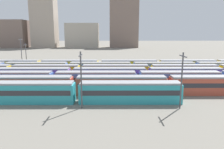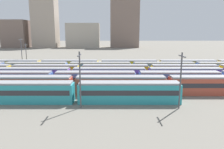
% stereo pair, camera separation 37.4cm
% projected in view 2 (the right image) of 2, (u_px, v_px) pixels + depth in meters
% --- Properties ---
extents(train_track_0, '(55.80, 3.06, 3.75)m').
position_uv_depth(train_track_0, '(23.00, 92.00, 37.96)').
color(train_track_0, teal).
rests_on(train_track_0, ground_plane).
extents(train_track_1, '(93.60, 3.06, 3.75)m').
position_uv_depth(train_track_1, '(121.00, 85.00, 43.03)').
color(train_track_1, '#BC4C38').
rests_on(train_track_1, ground_plane).
extents(train_track_2, '(112.50, 3.06, 3.75)m').
position_uv_depth(train_track_2, '(138.00, 79.00, 48.13)').
color(train_track_2, '#4C70BC').
rests_on(train_track_2, ground_plane).
extents(train_track_3, '(112.50, 3.06, 3.75)m').
position_uv_depth(train_track_3, '(147.00, 75.00, 53.23)').
color(train_track_3, '#6B429E').
rests_on(train_track_3, ground_plane).
extents(train_track_4, '(112.50, 3.06, 3.75)m').
position_uv_depth(train_track_4, '(150.00, 71.00, 58.33)').
color(train_track_4, yellow).
rests_on(train_track_4, ground_plane).
extents(train_track_5, '(93.60, 3.06, 3.75)m').
position_uv_depth(train_track_5, '(101.00, 68.00, 63.46)').
color(train_track_5, '#4C70BC').
rests_on(train_track_5, ground_plane).
extents(train_track_6, '(112.50, 3.06, 3.75)m').
position_uv_depth(train_track_6, '(159.00, 66.00, 68.53)').
color(train_track_6, yellow).
rests_on(train_track_6, ground_plane).
extents(catenary_pole_0, '(0.24, 3.20, 9.35)m').
position_uv_depth(catenary_pole_0, '(80.00, 77.00, 34.47)').
color(catenary_pole_0, '#4C4C51').
rests_on(catenary_pole_0, ground_plane).
extents(catenary_pole_1, '(0.24, 3.20, 9.01)m').
position_uv_depth(catenary_pole_1, '(27.00, 55.00, 70.83)').
color(catenary_pole_1, '#4C4C51').
rests_on(catenary_pole_1, ground_plane).
extents(catenary_pole_2, '(0.24, 3.20, 9.23)m').
position_uv_depth(catenary_pole_2, '(181.00, 78.00, 34.14)').
color(catenary_pole_2, '#4C4C51').
rests_on(catenary_pole_2, ground_plane).
extents(catenary_pole_3, '(0.24, 3.20, 10.74)m').
position_uv_depth(catenary_pole_3, '(22.00, 52.00, 70.83)').
color(catenary_pole_3, '#4C4C51').
rests_on(catenary_pole_3, ground_plane).
extents(distant_building_0, '(19.72, 19.06, 23.10)m').
position_uv_depth(distant_building_0, '(17.00, 34.00, 183.62)').
color(distant_building_0, '#7A665B').
rests_on(distant_building_0, ground_plane).
extents(distant_building_1, '(19.93, 16.08, 48.09)m').
position_uv_depth(distant_building_1, '(46.00, 19.00, 181.20)').
color(distant_building_1, '#A89989').
rests_on(distant_building_1, ground_plane).
extents(distant_building_2, '(27.80, 15.60, 20.45)m').
position_uv_depth(distant_building_2, '(84.00, 35.00, 183.78)').
color(distant_building_2, '#B2A899').
rests_on(distant_building_2, ground_plane).
extents(distant_building_3, '(24.04, 14.01, 38.78)m').
position_uv_depth(distant_building_3, '(125.00, 25.00, 181.97)').
color(distant_building_3, '#7A665B').
rests_on(distant_building_3, ground_plane).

